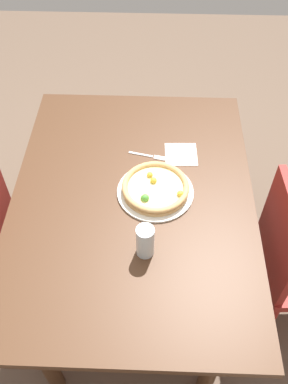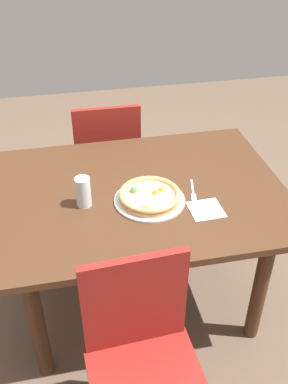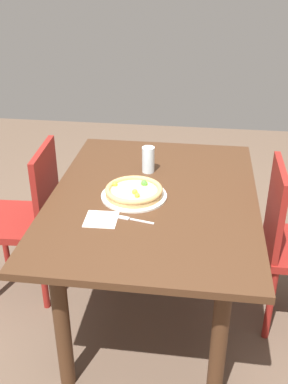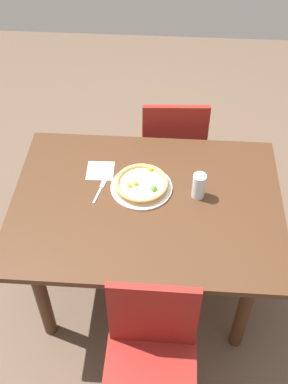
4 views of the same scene
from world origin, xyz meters
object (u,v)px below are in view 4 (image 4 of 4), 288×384
object	(u,v)px
chair_near	(151,362)
pizza	(142,184)
fork	(100,190)
napkin	(100,171)
chair_far	(173,147)
drinking_glass	(199,186)
plate	(141,187)
dining_table	(146,216)

from	to	relation	value
chair_near	pizza	xyz separation A→B (m)	(-0.09, 0.80, 0.28)
fork	napkin	bearing A→B (deg)	19.56
chair_far	drinking_glass	xyz separation A→B (m)	(0.13, -0.65, 0.31)
pizza	plate	bearing A→B (deg)	165.67
chair_near	dining_table	bearing A→B (deg)	-84.32
drinking_glass	fork	bearing A→B (deg)	179.36
plate	napkin	distance (m)	0.25
fork	napkin	size ratio (longest dim) A/B	1.18
dining_table	napkin	world-z (taller)	napkin
plate	pizza	world-z (taller)	pizza
chair_near	fork	distance (m)	0.86
chair_near	napkin	size ratio (longest dim) A/B	6.33
dining_table	fork	xyz separation A→B (m)	(-0.24, 0.06, 0.11)
chair_far	plate	size ratio (longest dim) A/B	2.84
plate	fork	distance (m)	0.21
chair_near	drinking_glass	distance (m)	0.85
plate	fork	size ratio (longest dim) A/B	1.90
napkin	chair_far	bearing A→B (deg)	53.09
dining_table	chair_near	size ratio (longest dim) A/B	1.51
drinking_glass	napkin	bearing A→B (deg)	164.38
chair_far	drinking_glass	distance (m)	0.73
chair_near	drinking_glass	bearing A→B (deg)	-103.36
dining_table	chair_far	bearing A→B (deg)	80.14
chair_near	drinking_glass	size ratio (longest dim) A/B	6.46
chair_near	plate	xyz separation A→B (m)	(-0.10, 0.80, 0.25)
chair_far	pizza	size ratio (longest dim) A/B	3.25
dining_table	plate	distance (m)	0.15
fork	napkin	world-z (taller)	fork
plate	napkin	bearing A→B (deg)	153.86
napkin	plate	bearing A→B (deg)	-26.14
dining_table	drinking_glass	xyz separation A→B (m)	(0.25, 0.06, 0.17)
dining_table	chair_near	xyz separation A→B (m)	(0.06, -0.70, -0.14)
chair_far	napkin	size ratio (longest dim) A/B	6.33
chair_far	pizza	bearing A→B (deg)	-107.29
chair_far	napkin	bearing A→B (deg)	-130.16
chair_near	pizza	bearing A→B (deg)	-82.69
chair_far	fork	size ratio (longest dim) A/B	5.39
dining_table	pizza	world-z (taller)	pizza
napkin	dining_table	bearing A→B (deg)	-38.21
plate	fork	bearing A→B (deg)	-172.70
plate	pizza	distance (m)	0.03
pizza	drinking_glass	xyz separation A→B (m)	(0.28, -0.03, 0.04)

